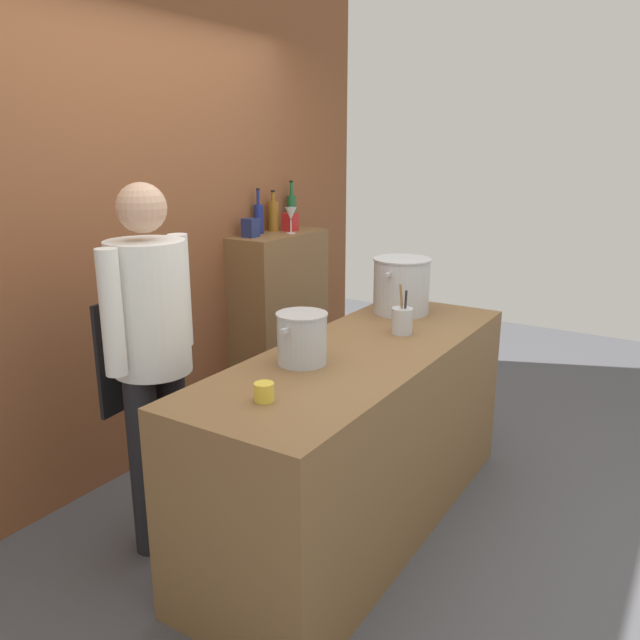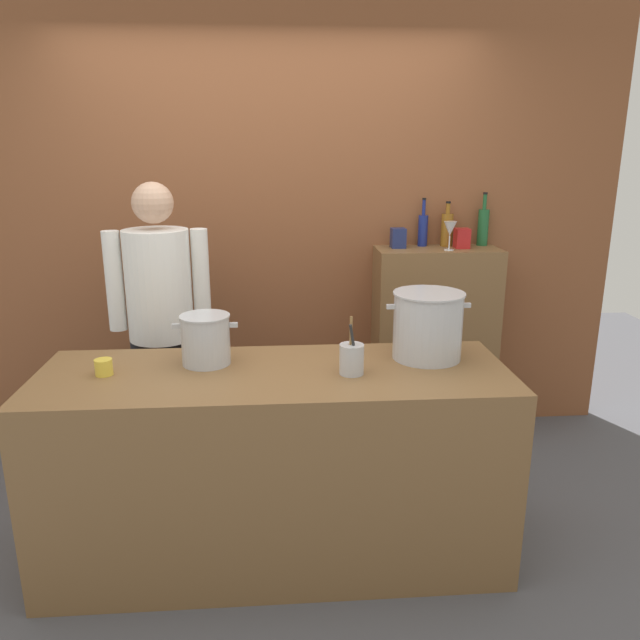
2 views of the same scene
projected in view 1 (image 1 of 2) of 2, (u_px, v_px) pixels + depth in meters
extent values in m
plane|color=#4C4C51|center=(357.00, 521.00, 3.14)|extent=(8.00, 8.00, 0.00)
cube|color=brown|center=(138.00, 202.00, 3.45)|extent=(4.40, 0.10, 3.00)
cube|color=brown|center=(359.00, 438.00, 3.02)|extent=(2.03, 0.70, 0.90)
cube|color=brown|center=(280.00, 321.00, 4.41)|extent=(0.76, 0.32, 1.23)
cylinder|color=black|center=(174.00, 447.00, 2.99)|extent=(0.14, 0.14, 0.84)
cylinder|color=black|center=(146.00, 466.00, 2.82)|extent=(0.14, 0.14, 0.84)
cylinder|color=white|center=(149.00, 308.00, 2.71)|extent=(0.34, 0.34, 0.58)
cube|color=black|center=(122.00, 355.00, 2.85)|extent=(0.30, 0.05, 0.52)
cylinder|color=white|center=(181.00, 291.00, 2.90)|extent=(0.09, 0.09, 0.52)
cylinder|color=white|center=(112.00, 313.00, 2.51)|extent=(0.09, 0.09, 0.52)
sphere|color=tan|center=(141.00, 208.00, 2.60)|extent=(0.21, 0.21, 0.21)
cylinder|color=#B7BABF|center=(401.00, 286.00, 3.48)|extent=(0.31, 0.31, 0.30)
cylinder|color=#B7BABF|center=(402.00, 259.00, 3.44)|extent=(0.32, 0.32, 0.01)
cube|color=#B7BABF|center=(388.00, 275.00, 3.32)|extent=(0.04, 0.02, 0.02)
cube|color=#B7BABF|center=(415.00, 264.00, 3.60)|extent=(0.04, 0.02, 0.02)
cylinder|color=#B7BABF|center=(302.00, 339.00, 2.69)|extent=(0.21, 0.21, 0.21)
cylinder|color=#B7BABF|center=(302.00, 314.00, 2.66)|extent=(0.22, 0.22, 0.01)
cube|color=#B7BABF|center=(285.00, 331.00, 2.57)|extent=(0.04, 0.02, 0.02)
cube|color=#B7BABF|center=(318.00, 317.00, 2.77)|extent=(0.04, 0.02, 0.02)
cylinder|color=#B7BABF|center=(402.00, 321.00, 3.12)|extent=(0.10, 0.10, 0.13)
cylinder|color=#262626|center=(405.00, 310.00, 3.10)|extent=(0.05, 0.03, 0.20)
cylinder|color=olive|center=(402.00, 307.00, 3.09)|extent=(0.02, 0.04, 0.23)
cylinder|color=yellow|center=(264.00, 392.00, 2.31)|extent=(0.07, 0.07, 0.07)
cylinder|color=#8C5919|center=(273.00, 216.00, 4.33)|extent=(0.07, 0.07, 0.20)
cylinder|color=#8C5919|center=(273.00, 197.00, 4.29)|extent=(0.03, 0.03, 0.06)
cylinder|color=black|center=(273.00, 191.00, 4.28)|extent=(0.03, 0.03, 0.01)
cylinder|color=navy|center=(259.00, 219.00, 4.21)|extent=(0.06, 0.06, 0.19)
cylinder|color=navy|center=(258.00, 197.00, 4.17)|extent=(0.02, 0.02, 0.09)
cylinder|color=black|center=(258.00, 189.00, 4.16)|extent=(0.02, 0.02, 0.01)
cylinder|color=#1E592D|center=(292.00, 211.00, 4.52)|extent=(0.07, 0.07, 0.23)
cylinder|color=#1E592D|center=(291.00, 189.00, 4.47)|extent=(0.02, 0.02, 0.09)
cylinder|color=black|center=(291.00, 181.00, 4.46)|extent=(0.03, 0.03, 0.01)
cylinder|color=silver|center=(291.00, 233.00, 4.24)|extent=(0.06, 0.06, 0.01)
cylinder|color=silver|center=(291.00, 226.00, 4.23)|extent=(0.01, 0.01, 0.08)
cone|color=silver|center=(291.00, 214.00, 4.21)|extent=(0.08, 0.08, 0.08)
cube|color=red|center=(290.00, 222.00, 4.35)|extent=(0.09, 0.09, 0.12)
cube|color=navy|center=(250.00, 228.00, 4.05)|extent=(0.09, 0.09, 0.12)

